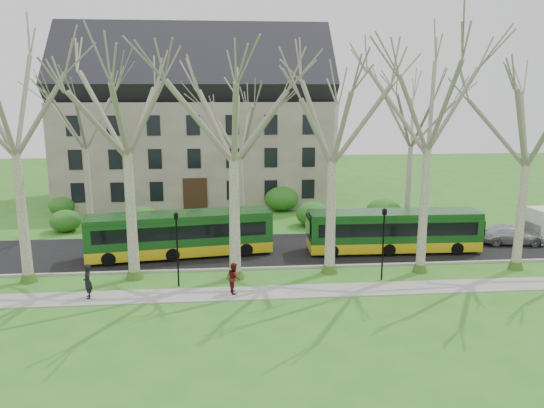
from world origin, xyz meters
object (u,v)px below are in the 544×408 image
at_px(pedestrian_a, 88,281).
at_px(pedestrian_b, 234,278).
at_px(bus_lead, 180,234).
at_px(bus_follow, 393,231).
at_px(sedan, 511,235).

bearing_deg(pedestrian_a, pedestrian_b, 73.54).
bearing_deg(bus_lead, pedestrian_b, -71.64).
xyz_separation_m(bus_lead, pedestrian_a, (-4.41, -7.12, -0.58)).
bearing_deg(bus_follow, pedestrian_a, -159.01).
bearing_deg(sedan, bus_lead, 99.51).
bearing_deg(sedan, pedestrian_a, 113.25).
relative_size(sedan, pedestrian_a, 2.43).
bearing_deg(bus_follow, pedestrian_b, -147.58).
height_order(bus_lead, sedan, bus_lead).
bearing_deg(pedestrian_b, sedan, -78.15).
relative_size(pedestrian_a, pedestrian_b, 1.10).
bearing_deg(bus_follow, sedan, 7.83).
bearing_deg(sedan, bus_follow, 104.20).
distance_m(bus_lead, sedan, 23.87).
height_order(sedan, pedestrian_a, pedestrian_a).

